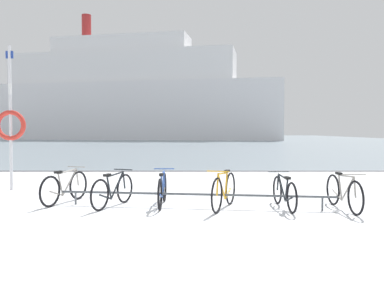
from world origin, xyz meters
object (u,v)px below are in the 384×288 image
object	(u,v)px
bicycle_0	(64,187)
bicycle_4	(283,192)
bicycle_3	(223,191)
bicycle_5	(343,192)
rescue_post	(10,122)
bicycle_2	(162,190)
bicycle_1	(112,190)
ferry_ship	(126,97)

from	to	relation	value
bicycle_0	bicycle_4	distance (m)	4.80
bicycle_3	bicycle_5	world-z (taller)	bicycle_3
bicycle_5	rescue_post	world-z (taller)	rescue_post
bicycle_4	bicycle_2	bearing A→B (deg)	172.95
bicycle_1	bicycle_5	bearing A→B (deg)	-4.16
bicycle_4	bicycle_5	xyz separation A→B (m)	(1.18, -0.15, 0.02)
bicycle_1	ferry_ship	distance (m)	62.85
rescue_post	bicycle_0	bearing A→B (deg)	-43.28
bicycle_0	ferry_ship	xyz separation A→B (m)	(-8.57, 61.27, 7.05)
bicycle_0	bicycle_1	bearing A→B (deg)	-19.93
bicycle_0	bicycle_5	world-z (taller)	bicycle_5
bicycle_2	bicycle_1	bearing A→B (deg)	-173.24
bicycle_2	bicycle_5	size ratio (longest dim) A/B	0.97
bicycle_1	bicycle_3	world-z (taller)	bicycle_3
bicycle_5	rescue_post	bearing A→B (deg)	161.18
bicycle_4	ferry_ship	size ratio (longest dim) A/B	0.03
bicycle_0	bicycle_5	bearing A→B (deg)	-7.37
bicycle_1	rescue_post	distance (m)	4.30
bicycle_2	bicycle_4	xyz separation A→B (m)	(2.56, -0.32, -0.01)
rescue_post	bicycle_1	bearing A→B (deg)	-36.32
bicycle_1	bicycle_5	xyz separation A→B (m)	(4.78, -0.35, 0.01)
bicycle_4	ferry_ship	xyz separation A→B (m)	(-13.33, 61.88, 7.07)
bicycle_5	rescue_post	size ratio (longest dim) A/B	0.45
bicycle_1	ferry_ship	xyz separation A→B (m)	(-9.73, 61.69, 7.06)
bicycle_0	bicycle_5	xyz separation A→B (m)	(5.94, -0.77, 0.00)
bicycle_0	bicycle_5	size ratio (longest dim) A/B	0.92
bicycle_5	bicycle_0	bearing A→B (deg)	172.63
bicycle_0	bicycle_2	bearing A→B (deg)	-7.68
bicycle_0	bicycle_1	xyz separation A→B (m)	(1.16, -0.42, -0.01)
bicycle_0	bicycle_2	xyz separation A→B (m)	(2.20, -0.30, -0.01)
bicycle_1	bicycle_3	size ratio (longest dim) A/B	0.95
bicycle_5	bicycle_4	bearing A→B (deg)	172.54
bicycle_2	rescue_post	xyz separation A→B (m)	(-4.29, 2.27, 1.50)
ferry_ship	rescue_post	bearing A→B (deg)	-83.76
bicycle_3	rescue_post	bearing A→B (deg)	154.95
bicycle_2	bicycle_3	bearing A→B (deg)	-15.00
bicycle_4	rescue_post	world-z (taller)	rescue_post
bicycle_2	rescue_post	size ratio (longest dim) A/B	0.43
bicycle_1	ferry_ship	world-z (taller)	ferry_ship
bicycle_1	ferry_ship	bearing A→B (deg)	98.96
bicycle_1	bicycle_2	world-z (taller)	same
bicycle_5	ferry_ship	distance (m)	64.10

